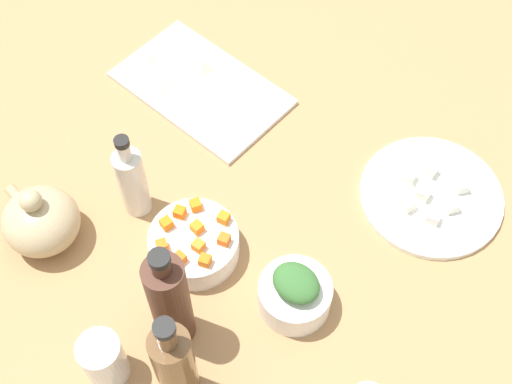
# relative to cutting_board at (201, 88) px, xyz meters

# --- Properties ---
(tabletop) EXTENTS (1.90, 1.90, 0.03)m
(tabletop) POSITION_rel_cutting_board_xyz_m (-0.27, 0.13, -0.02)
(tabletop) COLOR #A97D50
(tabletop) RESTS_ON ground
(cutting_board) EXTENTS (0.34, 0.21, 0.01)m
(cutting_board) POSITION_rel_cutting_board_xyz_m (0.00, 0.00, 0.00)
(cutting_board) COLOR silver
(cutting_board) RESTS_ON tabletop
(plate_tofu) EXTENTS (0.26, 0.26, 0.01)m
(plate_tofu) POSITION_rel_cutting_board_xyz_m (-0.49, -0.10, 0.00)
(plate_tofu) COLOR white
(plate_tofu) RESTS_ON tabletop
(bowl_greens) EXTENTS (0.12, 0.12, 0.06)m
(bowl_greens) POSITION_rel_cutting_board_xyz_m (-0.44, 0.23, 0.03)
(bowl_greens) COLOR white
(bowl_greens) RESTS_ON tabletop
(bowl_carrots) EXTENTS (0.15, 0.15, 0.05)m
(bowl_carrots) POSITION_rel_cutting_board_xyz_m (-0.25, 0.27, 0.02)
(bowl_carrots) COLOR white
(bowl_carrots) RESTS_ON tabletop
(teapot) EXTENTS (0.15, 0.13, 0.14)m
(teapot) POSITION_rel_cutting_board_xyz_m (-0.04, 0.42, 0.05)
(teapot) COLOR tan
(teapot) RESTS_ON tabletop
(bottle_0) EXTENTS (0.06, 0.06, 0.25)m
(bottle_0) POSITION_rel_cutting_board_xyz_m (-0.33, 0.39, 0.11)
(bottle_0) COLOR #4B2A1D
(bottle_0) RESTS_ON tabletop
(bottle_1) EXTENTS (0.05, 0.05, 0.20)m
(bottle_1) POSITION_rel_cutting_board_xyz_m (-0.11, 0.27, 0.08)
(bottle_1) COLOR silver
(bottle_1) RESTS_ON tabletop
(bottle_2) EXTENTS (0.06, 0.06, 0.26)m
(bottle_2) POSITION_rel_cutting_board_xyz_m (-0.41, 0.45, 0.10)
(bottle_2) COLOR brown
(bottle_2) RESTS_ON tabletop
(drinking_glass_1) EXTENTS (0.07, 0.07, 0.10)m
(drinking_glass_1) POSITION_rel_cutting_board_xyz_m (-0.30, 0.51, 0.05)
(drinking_glass_1) COLOR white
(drinking_glass_1) RESTS_ON tabletop
(carrot_cube_0) EXTENTS (0.02, 0.02, 0.02)m
(carrot_cube_0) POSITION_rel_cutting_board_xyz_m (-0.27, 0.32, 0.06)
(carrot_cube_0) COLOR orange
(carrot_cube_0) RESTS_ON bowl_carrots
(carrot_cube_1) EXTENTS (0.02, 0.02, 0.02)m
(carrot_cube_1) POSITION_rel_cutting_board_xyz_m (-0.21, 0.29, 0.06)
(carrot_cube_1) COLOR orange
(carrot_cube_1) RESTS_ON bowl_carrots
(carrot_cube_2) EXTENTS (0.02, 0.02, 0.02)m
(carrot_cube_2) POSITION_rel_cutting_board_xyz_m (-0.23, 0.32, 0.06)
(carrot_cube_2) COLOR orange
(carrot_cube_2) RESTS_ON bowl_carrots
(carrot_cube_3) EXTENTS (0.02, 0.02, 0.02)m
(carrot_cube_3) POSITION_rel_cutting_board_xyz_m (-0.25, 0.26, 0.06)
(carrot_cube_3) COLOR orange
(carrot_cube_3) RESTS_ON bowl_carrots
(carrot_cube_4) EXTENTS (0.02, 0.02, 0.02)m
(carrot_cube_4) POSITION_rel_cutting_board_xyz_m (-0.30, 0.24, 0.06)
(carrot_cube_4) COLOR orange
(carrot_cube_4) RESTS_ON bowl_carrots
(carrot_cube_5) EXTENTS (0.02, 0.02, 0.02)m
(carrot_cube_5) POSITION_rel_cutting_board_xyz_m (-0.28, 0.28, 0.06)
(carrot_cube_5) COLOR orange
(carrot_cube_5) RESTS_ON bowl_carrots
(carrot_cube_6) EXTENTS (0.02, 0.02, 0.02)m
(carrot_cube_6) POSITION_rel_cutting_board_xyz_m (-0.22, 0.23, 0.06)
(carrot_cube_6) COLOR orange
(carrot_cube_6) RESTS_ON bowl_carrots
(carrot_cube_7) EXTENTS (0.02, 0.02, 0.02)m
(carrot_cube_7) POSITION_rel_cutting_board_xyz_m (-0.27, 0.21, 0.06)
(carrot_cube_7) COLOR orange
(carrot_cube_7) RESTS_ON bowl_carrots
(carrot_cube_8) EXTENTS (0.02, 0.02, 0.02)m
(carrot_cube_8) POSITION_rel_cutting_board_xyz_m (-0.30, 0.29, 0.06)
(carrot_cube_8) COLOR orange
(carrot_cube_8) RESTS_ON bowl_carrots
(carrot_cube_9) EXTENTS (0.02, 0.02, 0.02)m
(carrot_cube_9) POSITION_rel_cutting_board_xyz_m (-0.21, 0.26, 0.06)
(carrot_cube_9) COLOR orange
(carrot_cube_9) RESTS_ON bowl_carrots
(chopped_greens_mound) EXTENTS (0.08, 0.07, 0.04)m
(chopped_greens_mound) POSITION_rel_cutting_board_xyz_m (-0.44, 0.23, 0.07)
(chopped_greens_mound) COLOR #386A32
(chopped_greens_mound) RESTS_ON bowl_greens
(tofu_cube_0) EXTENTS (0.03, 0.03, 0.02)m
(tofu_cube_0) POSITION_rel_cutting_board_xyz_m (-0.53, -0.09, 0.02)
(tofu_cube_0) COLOR white
(tofu_cube_0) RESTS_ON plate_tofu
(tofu_cube_1) EXTENTS (0.03, 0.03, 0.02)m
(tofu_cube_1) POSITION_rel_cutting_board_xyz_m (-0.44, -0.09, 0.02)
(tofu_cube_1) COLOR white
(tofu_cube_1) RESTS_ON plate_tofu
(tofu_cube_2) EXTENTS (0.02, 0.02, 0.02)m
(tofu_cube_2) POSITION_rel_cutting_board_xyz_m (-0.48, -0.08, 0.02)
(tofu_cube_2) COLOR white
(tofu_cube_2) RESTS_ON plate_tofu
(tofu_cube_3) EXTENTS (0.03, 0.03, 0.02)m
(tofu_cube_3) POSITION_rel_cutting_board_xyz_m (-0.48, -0.04, 0.02)
(tofu_cube_3) COLOR silver
(tofu_cube_3) RESTS_ON plate_tofu
(tofu_cube_4) EXTENTS (0.03, 0.03, 0.02)m
(tofu_cube_4) POSITION_rel_cutting_board_xyz_m (-0.52, -0.14, 0.02)
(tofu_cube_4) COLOR white
(tofu_cube_4) RESTS_ON plate_tofu
(tofu_cube_5) EXTENTS (0.02, 0.02, 0.02)m
(tofu_cube_5) POSITION_rel_cutting_board_xyz_m (-0.46, -0.13, 0.02)
(tofu_cube_5) COLOR white
(tofu_cube_5) RESTS_ON plate_tofu
(tofu_cube_6) EXTENTS (0.03, 0.03, 0.02)m
(tofu_cube_6) POSITION_rel_cutting_board_xyz_m (-0.52, -0.05, 0.02)
(tofu_cube_6) COLOR white
(tofu_cube_6) RESTS_ON plate_tofu
(dumpling_0) EXTENTS (0.06, 0.06, 0.02)m
(dumpling_0) POSITION_rel_cutting_board_xyz_m (0.03, -0.03, 0.02)
(dumpling_0) COLOR beige
(dumpling_0) RESTS_ON cutting_board
(dumpling_1) EXTENTS (0.08, 0.07, 0.02)m
(dumpling_1) POSITION_rel_cutting_board_xyz_m (-0.08, 0.02, 0.02)
(dumpling_1) COLOR beige
(dumpling_1) RESTS_ON cutting_board
(dumpling_2) EXTENTS (0.06, 0.07, 0.02)m
(dumpling_2) POSITION_rel_cutting_board_xyz_m (0.05, 0.06, 0.02)
(dumpling_2) COLOR beige
(dumpling_2) RESTS_ON cutting_board
(dumpling_3) EXTENTS (0.05, 0.05, 0.03)m
(dumpling_3) POSITION_rel_cutting_board_xyz_m (0.13, 0.03, 0.02)
(dumpling_3) COLOR beige
(dumpling_3) RESTS_ON cutting_board
(dumpling_4) EXTENTS (0.07, 0.07, 0.02)m
(dumpling_4) POSITION_rel_cutting_board_xyz_m (0.08, -0.00, 0.02)
(dumpling_4) COLOR beige
(dumpling_4) RESTS_ON cutting_board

